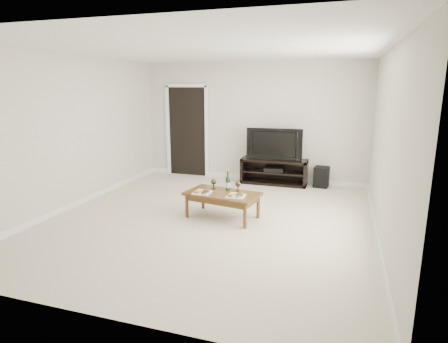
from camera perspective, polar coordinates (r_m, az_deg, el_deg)
floor at (r=6.05m, az=-2.14°, el=-7.28°), size 5.50×5.50×0.00m
back_wall at (r=8.36m, az=4.34°, el=7.53°), size 5.00×0.04×2.60m
ceiling at (r=5.69m, az=-2.37°, el=18.29°), size 5.00×5.50×0.04m
doorway at (r=8.85m, az=-5.59°, el=6.02°), size 0.90×0.02×2.05m
media_console at (r=8.15m, az=7.62°, el=-0.00°), size 1.41×0.45×0.55m
television at (r=8.03m, az=7.75°, el=4.25°), size 1.17×0.24×0.67m
av_receiver at (r=8.13m, az=7.59°, el=0.33°), size 0.42×0.33×0.08m
subwoofer at (r=8.11m, az=14.62°, el=-0.80°), size 0.32×0.32×0.43m
coffee_table at (r=6.05m, az=-0.24°, el=-5.15°), size 1.24×0.82×0.42m
plate_left at (r=5.95m, az=-3.36°, el=-3.01°), size 0.27×0.27×0.07m
plate_right at (r=5.76m, az=1.79°, el=-3.54°), size 0.27×0.27×0.07m
wine_bottle at (r=6.08m, az=0.60°, el=-1.26°), size 0.07×0.07×0.35m
goblet_left at (r=6.19m, az=-1.59°, el=-1.88°), size 0.09×0.09×0.17m
goblet_right at (r=6.06m, az=2.14°, el=-2.21°), size 0.09×0.09×0.17m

